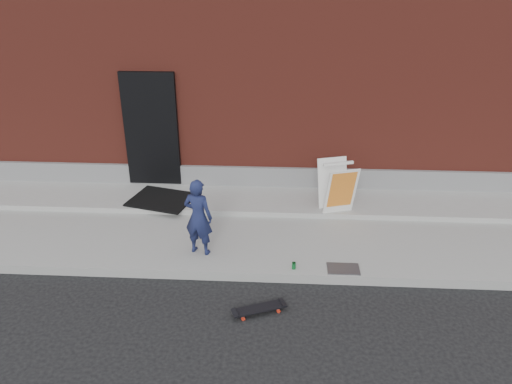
# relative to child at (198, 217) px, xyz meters

# --- Properties ---
(ground) EXTENTS (80.00, 80.00, 0.00)m
(ground) POSITION_rel_child_xyz_m (1.32, -0.57, -0.79)
(ground) COLOR black
(ground) RESTS_ON ground
(sidewalk) EXTENTS (20.00, 3.00, 0.15)m
(sidewalk) POSITION_rel_child_xyz_m (1.32, 0.93, -0.71)
(sidewalk) COLOR gray
(sidewalk) RESTS_ON ground
(apron) EXTENTS (20.00, 1.20, 0.10)m
(apron) POSITION_rel_child_xyz_m (1.32, 1.83, -0.59)
(apron) COLOR gray
(apron) RESTS_ON sidewalk
(building) EXTENTS (20.00, 8.10, 5.00)m
(building) POSITION_rel_child_xyz_m (1.32, 6.43, 1.71)
(building) COLOR maroon
(building) RESTS_ON ground
(child) EXTENTS (0.53, 0.42, 1.27)m
(child) POSITION_rel_child_xyz_m (0.00, 0.00, 0.00)
(child) COLOR #181F45
(child) RESTS_ON sidewalk
(skateboard) EXTENTS (0.76, 0.45, 0.08)m
(skateboard) POSITION_rel_child_xyz_m (1.02, -1.28, -0.72)
(skateboard) COLOR red
(skateboard) RESTS_ON ground
(pizza_sign) EXTENTS (0.72, 0.79, 0.93)m
(pizza_sign) POSITION_rel_child_xyz_m (2.28, 1.41, -0.07)
(pizza_sign) COLOR white
(pizza_sign) RESTS_ON apron
(soda_can) EXTENTS (0.07, 0.07, 0.11)m
(soda_can) POSITION_rel_child_xyz_m (1.50, -0.40, -0.58)
(soda_can) COLOR #197E37
(soda_can) RESTS_ON sidewalk
(doormat) EXTENTS (1.33, 1.18, 0.03)m
(doormat) POSITION_rel_child_xyz_m (-0.99, 1.63, -0.52)
(doormat) COLOR black
(doormat) RESTS_ON apron
(utility_plate) EXTENTS (0.49, 0.31, 0.01)m
(utility_plate) POSITION_rel_child_xyz_m (2.25, -0.37, -0.63)
(utility_plate) COLOR #4C4D50
(utility_plate) RESTS_ON sidewalk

